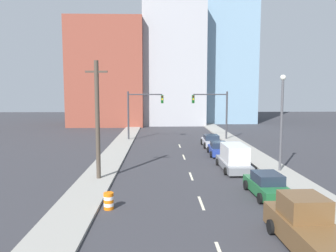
{
  "coord_description": "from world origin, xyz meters",
  "views": [
    {
      "loc": [
        -2.48,
        -5.21,
        6.58
      ],
      "look_at": [
        -1.36,
        36.16,
        2.2
      ],
      "focal_mm": 35.0,
      "sensor_mm": 36.0,
      "label": 1
    }
  ],
  "objects": [
    {
      "name": "street_lamp",
      "position": [
        7.38,
        20.77,
        4.61
      ],
      "size": [
        0.44,
        0.44,
        7.9
      ],
      "color": "#4C4C51",
      "rests_on": "ground"
    },
    {
      "name": "traffic_signal_left",
      "position": [
        -5.27,
        38.73,
        4.29
      ],
      "size": [
        4.85,
        0.35,
        6.58
      ],
      "color": "#38383D",
      "rests_on": "ground"
    },
    {
      "name": "lane_stripe_at_14m",
      "position": [
        0.0,
        13.53,
        0.0
      ],
      "size": [
        0.16,
        2.4,
        0.01
      ],
      "primitive_type": "cube",
      "color": "beige",
      "rests_on": "ground"
    },
    {
      "name": "sedan_blue",
      "position": [
        3.68,
        28.2,
        0.62
      ],
      "size": [
        2.17,
        4.42,
        1.36
      ],
      "rotation": [
        0.0,
        0.0,
        -0.04
      ],
      "color": "navy",
      "rests_on": "ground"
    },
    {
      "name": "traffic_signal_right",
      "position": [
        5.31,
        38.73,
        4.29
      ],
      "size": [
        4.85,
        0.35,
        6.58
      ],
      "color": "#38383D",
      "rests_on": "ground"
    },
    {
      "name": "sedan_green",
      "position": [
        4.33,
        14.72,
        0.67
      ],
      "size": [
        2.21,
        4.49,
        1.48
      ],
      "rotation": [
        0.0,
        0.0,
        0.04
      ],
      "color": "#1E6033",
      "rests_on": "ground"
    },
    {
      "name": "pickup_truck_brown",
      "position": [
        3.75,
        7.52,
        0.87
      ],
      "size": [
        2.38,
        6.19,
        2.14
      ],
      "rotation": [
        0.0,
        0.0,
        0.03
      ],
      "color": "brown",
      "rests_on": "ground"
    },
    {
      "name": "lane_stripe_at_34m",
      "position": [
        0.0,
        33.86,
        0.0
      ],
      "size": [
        0.16,
        2.4,
        0.01
      ],
      "primitive_type": "cube",
      "color": "beige",
      "rests_on": "ground"
    },
    {
      "name": "building_glass_right",
      "position": [
        10.91,
        69.97,
        20.13
      ],
      "size": [
        13.0,
        20.0,
        40.26
      ],
      "color": "#7A9EB7",
      "rests_on": "ground"
    },
    {
      "name": "sidewalk_left",
      "position": [
        -7.18,
        45.78,
        0.08
      ],
      "size": [
        2.6,
        91.56,
        0.16
      ],
      "color": "gray",
      "rests_on": "ground"
    },
    {
      "name": "building_office_center",
      "position": [
        0.44,
        65.97,
        11.75
      ],
      "size": [
        12.0,
        20.0,
        23.5
      ],
      "color": "#A8A8AD",
      "rests_on": "ground"
    },
    {
      "name": "sidewalk_right",
      "position": [
        7.18,
        45.78,
        0.08
      ],
      "size": [
        2.6,
        91.56,
        0.16
      ],
      "color": "gray",
      "rests_on": "ground"
    },
    {
      "name": "sedan_silver",
      "position": [
        3.77,
        33.47,
        0.65
      ],
      "size": [
        2.16,
        4.58,
        1.4
      ],
      "rotation": [
        0.0,
        0.0,
        -0.0
      ],
      "color": "#B2B2BC",
      "rests_on": "ground"
    },
    {
      "name": "building_brick_left",
      "position": [
        -12.47,
        61.97,
        10.04
      ],
      "size": [
        14.0,
        16.0,
        20.09
      ],
      "color": "brown",
      "rests_on": "ground"
    },
    {
      "name": "lane_stripe_at_27m",
      "position": [
        0.0,
        27.14,
        0.0
      ],
      "size": [
        0.16,
        2.4,
        0.01
      ],
      "primitive_type": "cube",
      "color": "beige",
      "rests_on": "ground"
    },
    {
      "name": "utility_pole_left_mid",
      "position": [
        -6.99,
        18.75,
        4.52
      ],
      "size": [
        1.6,
        0.32,
        8.8
      ],
      "color": "#473D33",
      "rests_on": "ground"
    },
    {
      "name": "lane_stripe_at_20m",
      "position": [
        0.0,
        19.66,
        0.0
      ],
      "size": [
        0.16,
        2.4,
        0.01
      ],
      "primitive_type": "cube",
      "color": "beige",
      "rests_on": "ground"
    },
    {
      "name": "traffic_barrel",
      "position": [
        -5.32,
        12.65,
        0.47
      ],
      "size": [
        0.56,
        0.56,
        0.95
      ],
      "color": "orange",
      "rests_on": "ground"
    },
    {
      "name": "box_truck_gray",
      "position": [
        3.78,
        21.57,
        1.02
      ],
      "size": [
        2.32,
        5.54,
        2.18
      ],
      "rotation": [
        0.0,
        0.0,
        0.01
      ],
      "color": "slate",
      "rests_on": "ground"
    }
  ]
}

